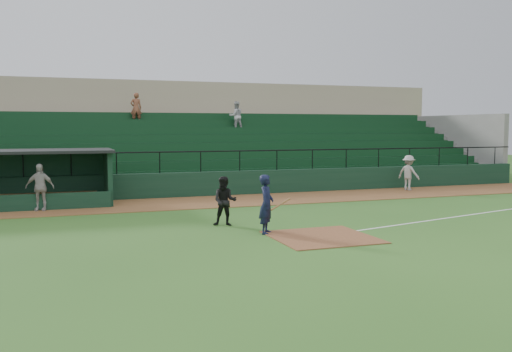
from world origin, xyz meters
name	(u,v)px	position (x,y,z in m)	size (l,w,h in m)	color
ground	(308,232)	(0.00, 0.00, 0.00)	(90.00, 90.00, 0.00)	#2E5E1E
warning_track	(234,201)	(0.00, 8.00, 0.01)	(40.00, 4.00, 0.03)	brown
home_plate_dirt	(322,237)	(0.00, -1.00, 0.01)	(3.00, 3.00, 0.03)	brown
foul_line	(480,213)	(8.00, 1.20, 0.01)	(18.00, 0.09, 0.01)	white
stadium_structure	(191,145)	(0.00, 16.46, 2.30)	(38.00, 13.08, 6.40)	black
dugout	(3,176)	(-9.75, 9.56, 1.33)	(8.90, 3.20, 2.42)	black
batter_at_plate	(267,204)	(-1.38, 0.16, 0.94)	(1.17, 0.82, 1.88)	black
umpire	(225,201)	(-2.22, 1.98, 0.85)	(0.82, 0.64, 1.70)	black
runner	(409,173)	(10.01, 8.85, 0.96)	(1.20, 0.69, 1.86)	#A8A39D
dugout_player_a	(40,187)	(-8.27, 7.64, 0.97)	(1.11, 0.46, 1.89)	#ADA8A2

